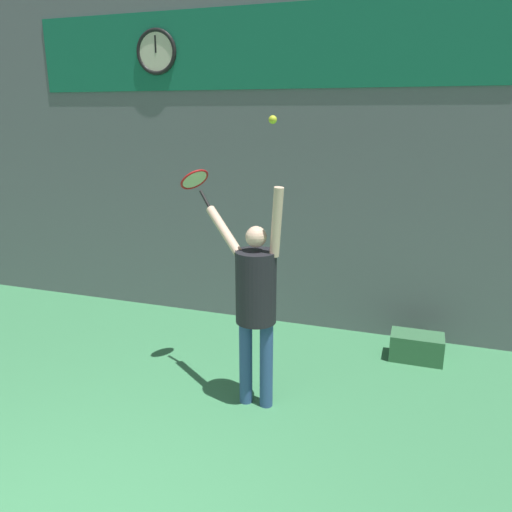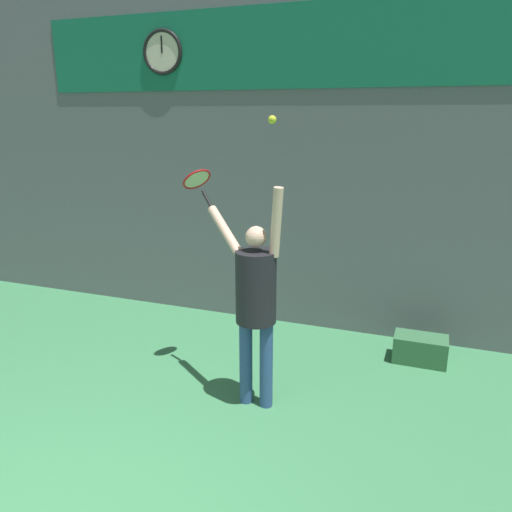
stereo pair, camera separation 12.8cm
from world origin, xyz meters
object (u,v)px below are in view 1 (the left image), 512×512
Objects in this scene: tennis_player at (256,296)px; equipment_bag at (417,347)px; tennis_racket at (195,181)px; scoreboard_clock at (156,52)px; tennis_ball at (273,120)px.

tennis_player is 3.64× the size of equipment_bag.
tennis_racket is at bearing 149.94° from tennis_player.
tennis_racket reaches higher than tennis_player.
scoreboard_clock is 8.33× the size of tennis_ball.
tennis_player is at bearing -44.71° from scoreboard_clock.
scoreboard_clock is 3.23m from tennis_ball.
tennis_player is at bearing -30.06° from tennis_racket.
scoreboard_clock is 1.36× the size of tennis_racket.
scoreboard_clock reaches higher than equipment_bag.
equipment_bag is (1.33, 1.61, -2.62)m from tennis_ball.
tennis_ball is at bearing -129.63° from equipment_bag.
scoreboard_clock reaches higher than tennis_racket.
tennis_ball is 0.12× the size of equipment_bag.
tennis_ball is at bearing -43.75° from scoreboard_clock.
tennis_ball is at bearing -30.25° from tennis_racket.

